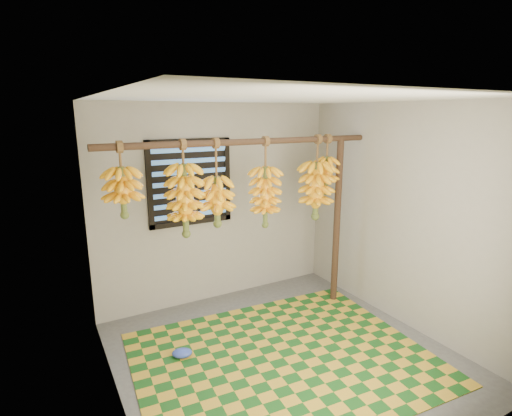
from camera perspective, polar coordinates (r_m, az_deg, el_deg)
floor at (r=4.12m, az=4.00°, el=-20.29°), size 3.00×3.00×0.01m
ceiling at (r=3.43m, az=4.67°, el=15.47°), size 3.00×3.00×0.01m
wall_back at (r=4.88m, az=-5.51°, el=0.54°), size 3.00×0.01×2.40m
wall_left at (r=3.07m, az=-20.03°, el=-7.98°), size 0.01×3.00×2.40m
wall_right at (r=4.58m, az=20.22°, el=-1.08°), size 0.01×3.00×2.40m
window at (r=4.66m, az=-9.38°, el=3.60°), size 1.00×0.04×1.00m
hanging_pole at (r=4.04m, az=-1.06°, el=9.44°), size 3.00×0.06×0.06m
support_post at (r=4.89m, az=11.48°, el=-2.05°), size 0.08×0.08×2.00m
woven_mat at (r=4.07m, az=3.91°, el=-20.62°), size 2.86×2.36×0.01m
plastic_bag at (r=4.11m, az=-10.52°, el=-19.69°), size 0.23×0.20×0.08m
banana_bunch_a at (r=3.67m, az=-18.48°, el=2.16°), size 0.33×0.33×0.67m
banana_bunch_b at (r=3.84m, az=-10.12°, el=1.07°), size 0.35×0.35×0.93m
banana_bunch_c at (r=3.97m, az=-5.59°, el=0.97°), size 0.33×0.33×0.87m
banana_bunch_d at (r=4.22m, az=1.33°, el=1.59°), size 0.34×0.34×0.96m
banana_bunch_e at (r=4.59m, az=8.58°, el=2.50°), size 0.38×0.38×0.95m
banana_bunch_f at (r=4.65m, az=10.00°, el=4.66°), size 0.29×0.29×0.68m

